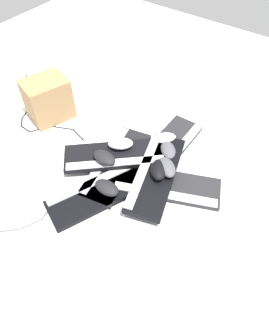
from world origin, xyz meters
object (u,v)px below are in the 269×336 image
at_px(mouse_6, 121,144).
at_px(keyboard_3, 117,164).
at_px(keyboard_1, 166,186).
at_px(mouse_1, 107,188).
at_px(mouse_4, 167,167).
at_px(mouse_3, 105,158).
at_px(keyboard_5, 156,174).
at_px(mouse_5, 159,170).
at_px(mouse_0, 168,150).
at_px(keyboard_2, 167,148).
at_px(keyboard_4, 115,156).
at_px(cardboard_box, 48,99).
at_px(mouse_2, 164,138).
at_px(keyboard_0, 101,192).

bearing_deg(mouse_6, keyboard_3, 71.04).
xyz_separation_m(keyboard_1, mouse_1, (0.17, -0.18, 0.04)).
bearing_deg(mouse_4, mouse_3, 62.04).
height_order(keyboard_5, mouse_5, mouse_5).
height_order(keyboard_3, mouse_0, mouse_0).
xyz_separation_m(keyboard_2, keyboard_4, (0.20, -0.15, 0.03)).
xyz_separation_m(mouse_6, cardboard_box, (-0.01, -0.46, 0.03)).
xyz_separation_m(keyboard_2, keyboard_5, (0.18, 0.05, 0.03)).
distance_m(keyboard_2, keyboard_4, 0.25).
bearing_deg(keyboard_1, mouse_4, -142.13).
bearing_deg(keyboard_2, mouse_2, -118.25).
height_order(mouse_0, mouse_1, same).
relative_size(mouse_4, mouse_6, 1.00).
xyz_separation_m(mouse_3, mouse_6, (-0.11, 0.00, 0.00)).
height_order(mouse_0, mouse_2, same).
distance_m(keyboard_0, mouse_3, 0.15).
bearing_deg(mouse_0, keyboard_5, 148.01).
bearing_deg(keyboard_0, keyboard_2, 166.91).
bearing_deg(mouse_1, keyboard_1, 44.01).
bearing_deg(mouse_4, mouse_1, 92.29).
height_order(keyboard_2, mouse_0, mouse_0).
height_order(keyboard_0, mouse_1, mouse_1).
xyz_separation_m(mouse_5, cardboard_box, (-0.04, -0.68, 0.03)).
distance_m(mouse_1, mouse_6, 0.23).
height_order(mouse_6, cardboard_box, cardboard_box).
distance_m(keyboard_3, mouse_0, 0.24).
height_order(mouse_0, cardboard_box, cardboard_box).
distance_m(keyboard_2, keyboard_3, 0.25).
xyz_separation_m(keyboard_3, keyboard_5, (-0.03, 0.18, 0.03)).
height_order(mouse_2, mouse_4, mouse_4).
distance_m(mouse_5, mouse_6, 0.22).
height_order(keyboard_2, mouse_4, mouse_4).
relative_size(keyboard_2, mouse_1, 4.02).
distance_m(mouse_1, mouse_3, 0.14).
bearing_deg(keyboard_5, keyboard_4, -83.89).
bearing_deg(mouse_0, mouse_4, 165.40).
xyz_separation_m(mouse_2, mouse_3, (0.27, -0.13, 0.03)).
height_order(mouse_2, cardboard_box, cardboard_box).
bearing_deg(mouse_3, mouse_5, -157.28).
xyz_separation_m(keyboard_4, mouse_2, (-0.21, 0.12, 0.01)).
xyz_separation_m(mouse_0, mouse_4, (0.11, 0.06, 0.03)).
height_order(keyboard_4, mouse_5, mouse_5).
bearing_deg(keyboard_4, keyboard_5, 96.11).
xyz_separation_m(keyboard_2, mouse_5, (0.18, 0.07, 0.07)).
height_order(keyboard_3, mouse_2, mouse_2).
relative_size(keyboard_4, mouse_1, 3.87).
bearing_deg(keyboard_4, mouse_4, 102.32).
relative_size(keyboard_1, mouse_3, 4.21).
xyz_separation_m(keyboard_5, mouse_4, (-0.03, 0.03, 0.04)).
height_order(keyboard_4, cardboard_box, cardboard_box).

